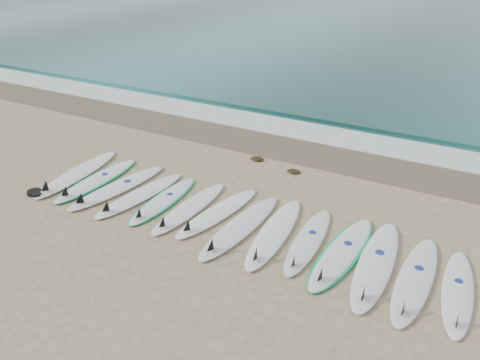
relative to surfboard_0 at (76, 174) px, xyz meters
The scene contains 22 objects.
ground 4.33m from the surfboard_0, ahead, with size 120.00×120.00×0.00m, color tan.
ocean 32.81m from the surfboard_0, 82.42° to the left, with size 120.00×55.00×0.03m, color #215F5D.
wet_sand_band 5.98m from the surfboard_0, 43.58° to the left, with size 120.00×1.80×0.01m, color brown.
foam_band 7.02m from the surfboard_0, 51.89° to the left, with size 120.00×1.40×0.04m, color silver.
wave_crest 8.25m from the surfboard_0, 58.34° to the left, with size 120.00×1.00×0.10m, color #215F5D.
surfboard_0 is the anchor object (origin of this frame).
surfboard_1 0.65m from the surfboard_0, ahead, with size 0.64×2.64×0.34m.
surfboard_2 1.34m from the surfboard_0, ahead, with size 0.97×2.82×0.35m.
surfboard_3 2.03m from the surfboard_0, ahead, with size 0.86×2.63×0.33m.
surfboard_4 2.64m from the surfboard_0, ahead, with size 0.65×2.40×0.30m.
surfboard_5 3.33m from the surfboard_0, ahead, with size 0.60×2.53×0.32m.
surfboard_6 3.95m from the surfboard_0, ahead, with size 0.92×2.59×0.32m.
surfboard_7 4.64m from the surfboard_0, ahead, with size 0.75×2.80×0.35m.
surfboard_8 5.33m from the surfboard_0, ahead, with size 0.80×2.77×0.35m.
surfboard_9 6.00m from the surfboard_0, ahead, with size 0.67×2.47×0.31m.
surfboard_10 6.68m from the surfboard_0, ahead, with size 0.85×2.73×0.34m.
surfboard_11 7.31m from the surfboard_0, ahead, with size 0.73×2.91×0.37m.
surfboard_12 8.00m from the surfboard_0, ahead, with size 0.61×2.69×0.34m.
surfboard_13 8.67m from the surfboard_0, ahead, with size 0.66×2.39×0.30m.
seaweed_near 4.55m from the surfboard_0, 41.00° to the left, with size 0.36×0.28×0.07m, color black.
seaweed_far 5.34m from the surfboard_0, 31.13° to the left, with size 0.34×0.26×0.07m, color black.
leash_coil 1.12m from the surfboard_0, 96.15° to the right, with size 0.46×0.36×0.11m.
Camera 1 is at (4.08, -7.02, 5.12)m, focal length 35.00 mm.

